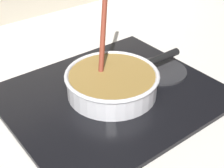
% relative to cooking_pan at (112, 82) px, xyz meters
% --- Properties ---
extents(ground, '(2.40, 1.60, 0.04)m').
position_rel_cooking_pan_xyz_m(ground, '(-0.03, -0.13, -0.07)').
color(ground, beige).
extents(hob_plate, '(0.56, 0.48, 0.01)m').
position_rel_cooking_pan_xyz_m(hob_plate, '(-0.00, -0.00, -0.04)').
color(hob_plate, black).
rests_on(hob_plate, ground).
extents(burner_ring, '(0.20, 0.20, 0.01)m').
position_rel_cooking_pan_xyz_m(burner_ring, '(-0.00, -0.00, -0.03)').
color(burner_ring, '#592D0C').
rests_on(burner_ring, hob_plate).
extents(spare_burner, '(0.16, 0.16, 0.01)m').
position_rel_cooking_pan_xyz_m(spare_burner, '(0.18, -0.00, -0.03)').
color(spare_burner, '#262628').
rests_on(spare_burner, hob_plate).
extents(cooking_pan, '(0.38, 0.25, 0.29)m').
position_rel_cooking_pan_xyz_m(cooking_pan, '(0.00, 0.00, 0.00)').
color(cooking_pan, silver).
rests_on(cooking_pan, hob_plate).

